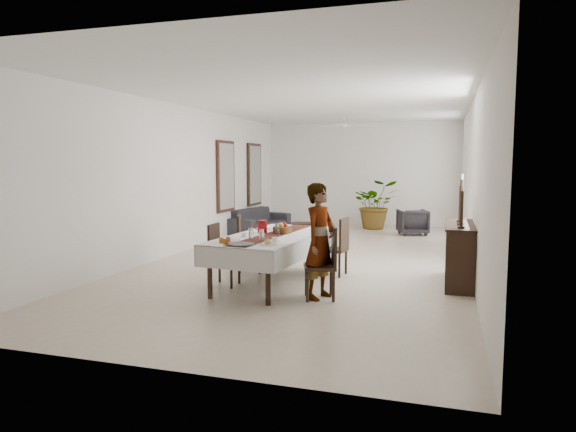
{
  "coord_description": "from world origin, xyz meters",
  "views": [
    {
      "loc": [
        2.53,
        -10.15,
        1.97
      ],
      "look_at": [
        -0.04,
        -1.78,
        1.05
      ],
      "focal_mm": 32.0,
      "sensor_mm": 36.0,
      "label": 1
    }
  ],
  "objects_px": {
    "dining_table_top": "(273,237)",
    "sideboard_body": "(459,255)",
    "red_pitcher": "(262,226)",
    "woman": "(320,241)",
    "sofa": "(259,220)"
  },
  "relations": [
    {
      "from": "sofa",
      "to": "sideboard_body",
      "type": "bearing_deg",
      "value": -122.24
    },
    {
      "from": "dining_table_top",
      "to": "sideboard_body",
      "type": "xyz_separation_m",
      "value": [
        2.89,
        0.85,
        -0.29
      ]
    },
    {
      "from": "dining_table_top",
      "to": "woman",
      "type": "distance_m",
      "value": 1.15
    },
    {
      "from": "sideboard_body",
      "to": "sofa",
      "type": "xyz_separation_m",
      "value": [
        -5.27,
        4.92,
        -0.14
      ]
    },
    {
      "from": "red_pitcher",
      "to": "woman",
      "type": "distance_m",
      "value": 1.45
    },
    {
      "from": "dining_table_top",
      "to": "sideboard_body",
      "type": "height_order",
      "value": "sideboard_body"
    },
    {
      "from": "red_pitcher",
      "to": "sideboard_body",
      "type": "xyz_separation_m",
      "value": [
        3.14,
        0.67,
        -0.43
      ]
    },
    {
      "from": "sideboard_body",
      "to": "red_pitcher",
      "type": "bearing_deg",
      "value": -167.97
    },
    {
      "from": "red_pitcher",
      "to": "sofa",
      "type": "distance_m",
      "value": 6.01
    },
    {
      "from": "dining_table_top",
      "to": "sideboard_body",
      "type": "bearing_deg",
      "value": 21.87
    },
    {
      "from": "red_pitcher",
      "to": "sofa",
      "type": "height_order",
      "value": "red_pitcher"
    },
    {
      "from": "dining_table_top",
      "to": "sideboard_body",
      "type": "relative_size",
      "value": 1.59
    },
    {
      "from": "woman",
      "to": "sofa",
      "type": "distance_m",
      "value": 7.25
    },
    {
      "from": "dining_table_top",
      "to": "woman",
      "type": "height_order",
      "value": "woman"
    },
    {
      "from": "dining_table_top",
      "to": "red_pitcher",
      "type": "xyz_separation_m",
      "value": [
        -0.25,
        0.18,
        0.14
      ]
    }
  ]
}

